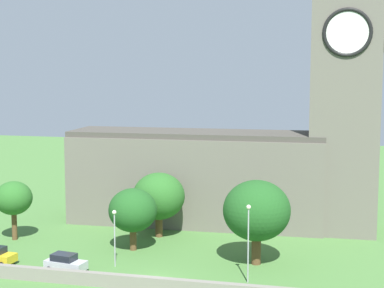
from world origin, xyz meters
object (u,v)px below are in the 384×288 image
(car_silver, at_px, (65,263))
(streetlamp_west_mid, at_px, (115,228))
(tree_riverside_east, at_px, (257,211))
(church, at_px, (254,142))
(tree_churchyard, at_px, (159,196))
(tree_riverside_west, at_px, (13,198))
(streetlamp_central, at_px, (248,231))
(tree_by_tower, at_px, (133,210))

(car_silver, xyz_separation_m, streetlamp_west_mid, (4.25, 2.86, 3.13))
(tree_riverside_east, bearing_deg, church, 99.01)
(tree_churchyard, bearing_deg, tree_riverside_west, -162.22)
(tree_riverside_east, height_order, tree_riverside_west, tree_riverside_east)
(streetlamp_central, height_order, tree_riverside_east, tree_riverside_east)
(car_silver, relative_size, tree_by_tower, 0.62)
(tree_churchyard, distance_m, tree_by_tower, 6.15)
(tree_riverside_east, bearing_deg, streetlamp_west_mid, -163.52)
(church, height_order, tree_riverside_west, church)
(tree_churchyard, distance_m, tree_riverside_east, 15.15)
(tree_by_tower, relative_size, tree_riverside_west, 1.00)
(streetlamp_west_mid, height_order, tree_by_tower, tree_by_tower)
(church, height_order, streetlamp_west_mid, church)
(streetlamp_central, bearing_deg, tree_riverside_east, 89.64)
(tree_churchyard, height_order, tree_riverside_east, tree_riverside_east)
(tree_riverside_east, distance_m, tree_riverside_west, 29.63)
(car_silver, height_order, tree_churchyard, tree_churchyard)
(tree_by_tower, bearing_deg, car_silver, -115.34)
(car_silver, relative_size, tree_churchyard, 0.56)
(tree_churchyard, xyz_separation_m, tree_by_tower, (-1.27, -6.00, -0.44))
(streetlamp_central, bearing_deg, tree_churchyard, 133.69)
(streetlamp_west_mid, xyz_separation_m, tree_by_tower, (-0.06, 5.98, 0.50))
(tree_churchyard, bearing_deg, car_silver, -110.18)
(church, distance_m, streetlamp_central, 22.61)
(tree_churchyard, bearing_deg, streetlamp_west_mid, -95.74)
(tree_churchyard, height_order, tree_riverside_west, tree_churchyard)
(church, height_order, tree_riverside_east, church)
(tree_riverside_west, bearing_deg, car_silver, -40.67)
(church, distance_m, streetlamp_west_mid, 24.24)
(tree_churchyard, height_order, tree_by_tower, tree_churchyard)
(streetlamp_west_mid, distance_m, tree_riverside_east, 14.88)
(car_silver, xyz_separation_m, tree_by_tower, (4.18, 8.84, 3.63))
(car_silver, bearing_deg, tree_riverside_east, 20.95)
(tree_riverside_east, bearing_deg, streetlamp_central, -90.36)
(streetlamp_central, bearing_deg, car_silver, -175.99)
(tree_by_tower, bearing_deg, streetlamp_central, -27.98)
(streetlamp_central, height_order, tree_by_tower, streetlamp_central)
(streetlamp_central, height_order, tree_riverside_west, streetlamp_central)
(tree_churchyard, bearing_deg, streetlamp_central, -46.31)
(tree_riverside_east, relative_size, tree_by_tower, 1.26)
(streetlamp_central, distance_m, tree_riverside_east, 5.81)
(streetlamp_central, bearing_deg, streetlamp_west_mid, 173.66)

